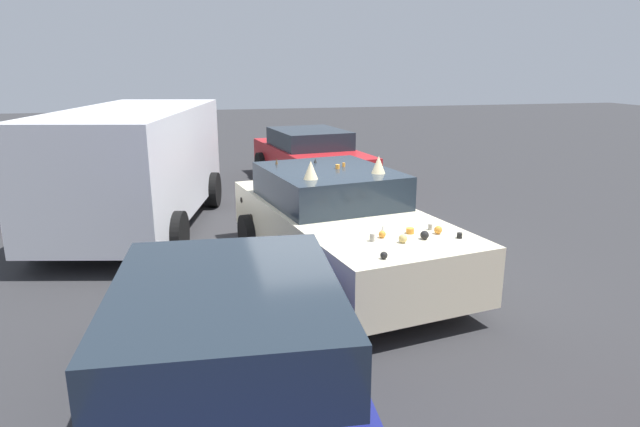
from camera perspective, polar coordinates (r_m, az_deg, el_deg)
The scene contains 5 objects.
ground_plane at distance 7.92m, azimuth 2.12°, elevation -6.16°, with size 60.00×60.00×0.00m, color #2D2D30.
art_car_decorated at distance 7.76m, azimuth 1.91°, elevation -0.99°, with size 4.79×2.65×1.68m.
parked_van_behind_right at distance 10.28m, azimuth -18.65°, elevation 5.04°, with size 5.49×3.14×2.15m.
parked_sedan_behind_left at distance 4.36m, azimuth -9.37°, elevation -14.76°, with size 4.56×2.18×1.44m.
parked_sedan_far_left at distance 13.66m, azimuth -1.02°, elevation 5.97°, with size 4.52×2.45×1.33m.
Camera 1 is at (-7.11, 1.98, 2.89)m, focal length 30.79 mm.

